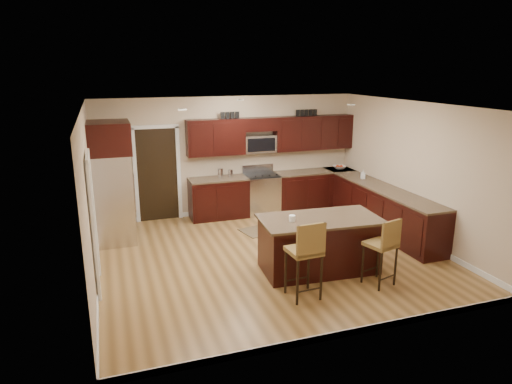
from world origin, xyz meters
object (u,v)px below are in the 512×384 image
object	(u,v)px
stool_left	(306,251)
refrigerator	(112,181)
range	(261,193)
island	(319,246)
stool_right	(384,244)

from	to	relation	value
stool_left	refrigerator	world-z (taller)	refrigerator
refrigerator	stool_left	bearing A→B (deg)	-52.68
range	stool_left	distance (m)	4.19
island	stool_right	bearing A→B (deg)	-47.28
range	island	xyz separation A→B (m)	(-0.12, -3.26, -0.04)
island	range	bearing A→B (deg)	91.72
island	stool_left	distance (m)	1.11
stool_right	refrigerator	bearing A→B (deg)	123.18
range	stool_left	size ratio (longest dim) A/B	0.92
range	stool_left	bearing A→B (deg)	-100.38
refrigerator	range	bearing A→B (deg)	13.19
range	stool_left	world-z (taller)	stool_left
stool_right	refrigerator	distance (m)	5.13
island	refrigerator	world-z (taller)	refrigerator
island	stool_left	bearing A→B (deg)	-122.96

